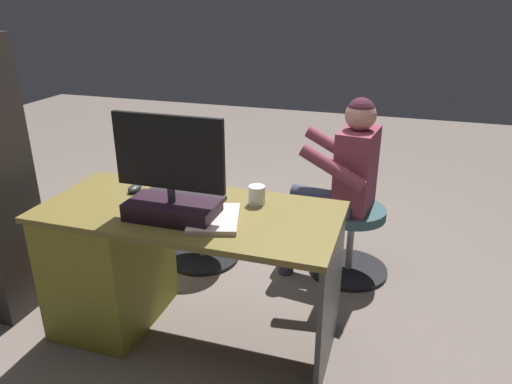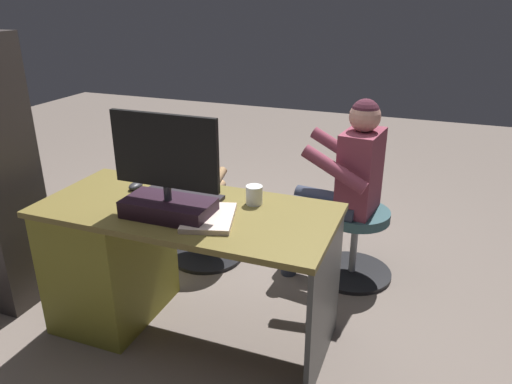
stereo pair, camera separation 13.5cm
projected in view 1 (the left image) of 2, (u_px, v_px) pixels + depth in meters
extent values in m
plane|color=#70635A|center=(218.00, 299.00, 2.87)|extent=(10.00, 10.00, 0.00)
cube|color=brown|center=(189.00, 212.00, 2.32)|extent=(1.45, 0.66, 0.03)
cube|color=olive|center=(110.00, 262.00, 2.59)|extent=(0.46, 0.61, 0.69)
cube|color=#464847|center=(330.00, 301.00, 2.26)|extent=(0.02, 0.59, 0.69)
cube|color=black|center=(173.00, 210.00, 2.21)|extent=(0.42, 0.21, 0.08)
cylinder|color=#333338|center=(172.00, 195.00, 2.18)|extent=(0.04, 0.04, 0.07)
cube|color=black|center=(168.00, 153.00, 2.11)|extent=(0.52, 0.02, 0.33)
cube|color=#19598C|center=(170.00, 152.00, 2.12)|extent=(0.48, 0.00, 0.30)
cube|color=black|center=(183.00, 198.00, 2.42)|extent=(0.42, 0.14, 0.02)
ellipsoid|color=#2A292C|center=(135.00, 188.00, 2.52)|extent=(0.06, 0.10, 0.04)
cylinder|color=white|center=(257.00, 195.00, 2.36)|extent=(0.08, 0.08, 0.09)
cube|color=black|center=(139.00, 202.00, 2.37)|extent=(0.05, 0.15, 0.02)
cube|color=beige|center=(214.00, 219.00, 2.19)|extent=(0.30, 0.35, 0.02)
cylinder|color=black|center=(203.00, 256.00, 3.31)|extent=(0.49, 0.49, 0.03)
cylinder|color=gray|center=(202.00, 230.00, 3.24)|extent=(0.04, 0.04, 0.37)
cylinder|color=#28448C|center=(200.00, 201.00, 3.16)|extent=(0.42, 0.42, 0.06)
ellipsoid|color=tan|center=(200.00, 183.00, 3.11)|extent=(0.18, 0.16, 0.19)
sphere|color=tan|center=(198.00, 160.00, 3.05)|extent=(0.15, 0.15, 0.15)
sphere|color=beige|center=(203.00, 159.00, 3.11)|extent=(0.06, 0.06, 0.06)
sphere|color=tan|center=(206.00, 152.00, 3.01)|extent=(0.06, 0.06, 0.06)
sphere|color=tan|center=(190.00, 151.00, 3.04)|extent=(0.06, 0.06, 0.06)
cylinder|color=tan|center=(215.00, 177.00, 3.10)|extent=(0.05, 0.15, 0.10)
cylinder|color=tan|center=(188.00, 174.00, 3.15)|extent=(0.05, 0.15, 0.10)
cylinder|color=tan|center=(213.00, 188.00, 3.21)|extent=(0.06, 0.12, 0.06)
cylinder|color=tan|center=(200.00, 186.00, 3.24)|extent=(0.06, 0.12, 0.06)
cylinder|color=black|center=(348.00, 269.00, 3.15)|extent=(0.50, 0.50, 0.03)
cylinder|color=gray|center=(350.00, 243.00, 3.08)|extent=(0.04, 0.04, 0.37)
cylinder|color=#385B61|center=(353.00, 212.00, 3.00)|extent=(0.41, 0.41, 0.06)
cube|color=#86384A|center=(356.00, 170.00, 2.89)|extent=(0.24, 0.34, 0.50)
sphere|color=tan|center=(361.00, 115.00, 2.77)|extent=(0.18, 0.18, 0.18)
sphere|color=#471F2B|center=(361.00, 112.00, 2.76)|extent=(0.17, 0.17, 0.17)
cylinder|color=#86384A|center=(332.00, 168.00, 2.71)|extent=(0.40, 0.13, 0.24)
cylinder|color=#86384A|center=(334.00, 147.00, 3.07)|extent=(0.40, 0.13, 0.24)
cylinder|color=#31374A|center=(320.00, 208.00, 2.93)|extent=(0.41, 0.16, 0.11)
cylinder|color=#31374A|center=(287.00, 242.00, 3.06)|extent=(0.10, 0.10, 0.45)
cylinder|color=#31374A|center=(322.00, 197.00, 3.09)|extent=(0.41, 0.16, 0.11)
cylinder|color=#31374A|center=(290.00, 229.00, 3.22)|extent=(0.10, 0.10, 0.45)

